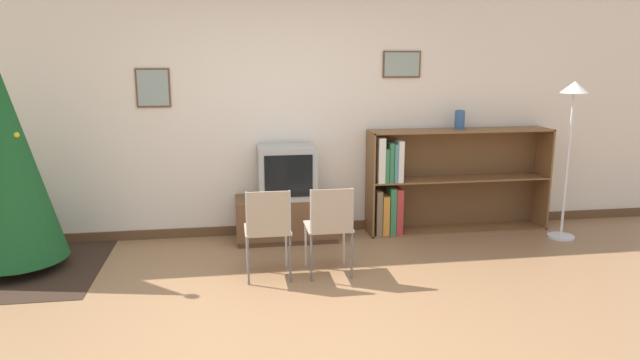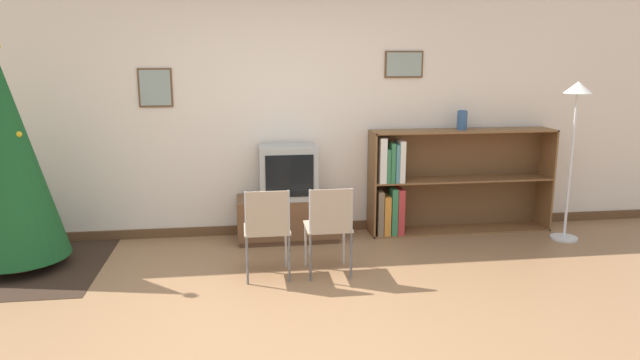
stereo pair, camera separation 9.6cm
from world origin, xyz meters
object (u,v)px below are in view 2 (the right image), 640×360
Objects in this scene: folding_chair_left at (267,228)px; standing_lamp at (575,120)px; television at (288,172)px; tv_console at (288,218)px; folding_chair_right at (329,225)px; christmas_tree at (8,159)px; bookshelf at (431,184)px; vase at (462,120)px.

folding_chair_left is 0.49× the size of standing_lamp.
television reaches higher than folding_chair_left.
folding_chair_right is at bearing -75.96° from tv_console.
tv_console is at bearing 10.84° from christmas_tree.
bookshelf is (1.32, 1.16, 0.07)m from folding_chair_right.
vase is at bearing 154.03° from standing_lamp.
folding_chair_right is at bearing -165.49° from standing_lamp.
christmas_tree is 1.22× the size of standing_lamp.
folding_chair_left is at bearing -148.03° from bookshelf.
folding_chair_right is (2.81, -0.60, -0.55)m from christmas_tree.
christmas_tree is at bearing -179.06° from standing_lamp.
folding_chair_right is 0.49× the size of standing_lamp.
television is at bearing -177.19° from bookshelf.
vase is (0.33, 0.02, 0.70)m from bookshelf.
folding_chair_left is 0.40× the size of bookshelf.
television is 0.72× the size of folding_chair_right.
folding_chair_left is at bearing -104.07° from television.
vase reaches higher than bookshelf.
television reaches higher than folding_chair_right.
standing_lamp reaches higher than folding_chair_left.
tv_console is 1.81× the size of television.
folding_chair_right is 2.17m from vase.
vase is (1.92, 0.10, 0.51)m from television.
folding_chair_left is 3.38m from standing_lamp.
bookshelf reaches higher than folding_chair_right.
folding_chair_right reaches higher than tv_console.
standing_lamp reaches higher than vase.
vase reaches higher than television.
christmas_tree reaches higher than television.
television is (0.00, -0.00, 0.51)m from tv_console.
christmas_tree is 2.93m from folding_chair_right.
standing_lamp reaches higher than folding_chair_right.
tv_console is at bearing 90.00° from television.
standing_lamp reaches higher than tv_console.
television is at bearing 10.79° from christmas_tree.
television is 1.15m from folding_chair_left.
standing_lamp is at bearing -25.97° from vase.
vase is at bearing 35.72° from folding_chair_right.
christmas_tree is 3.45× the size of television.
christmas_tree is 2.50× the size of folding_chair_right.
christmas_tree is 1.90× the size of tv_console.
tv_console is 2.17m from vase.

